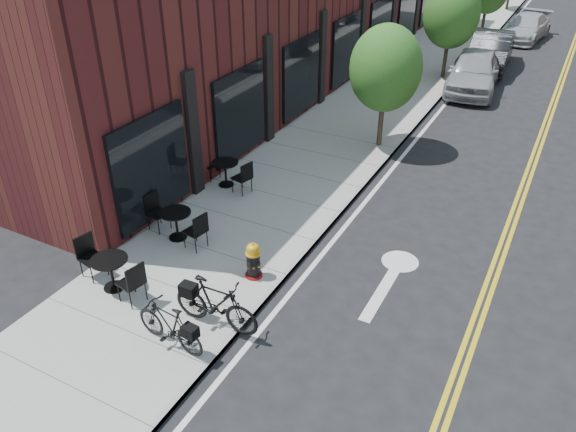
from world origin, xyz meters
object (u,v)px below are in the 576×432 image
Objects in this scene: bistro_set_c at (225,170)px; parked_car_a at (474,71)px; bistro_set_b at (176,221)px; parked_car_c at (526,27)px; bicycle_left at (169,325)px; bicycle_right at (216,304)px; parked_car_b at (490,51)px; fire_hydrant at (253,261)px; bistro_set_a at (111,269)px.

parked_car_a is at bearing 83.04° from bistro_set_c.
parked_car_c is (4.52, 24.18, 0.06)m from bistro_set_b.
bicycle_left is 0.87× the size of bicycle_right.
fire_hydrant is at bearing -98.11° from parked_car_b.
bistro_set_c reaches higher than fire_hydrant.
parked_car_a is at bearing 96.29° from fire_hydrant.
bicycle_right is 2.60m from bistro_set_a.
fire_hydrant is 2.43m from bistro_set_b.
parked_car_b reaches higher than bistro_set_a.
parked_car_c is (1.94, 26.32, -0.02)m from bicycle_right.
bistro_set_c is at bearing -150.12° from bicycle_left.
parked_car_c reaches higher than bistro_set_c.
parked_car_c reaches higher than bicycle_right.
bicycle_right reaches higher than fire_hydrant.
parked_car_b is at bearing -89.48° from parked_car_c.
bistro_set_b is 1.01× the size of bistro_set_c.
bistro_set_a is at bearing -72.23° from bistro_set_c.
parked_car_c is at bearing 91.53° from bistro_set_a.
bistro_set_b reaches higher than fire_hydrant.
fire_hydrant is 2.97m from bistro_set_a.
bicycle_right is 0.38× the size of parked_car_b.
bistro_set_a is 4.99m from bistro_set_c.
bistro_set_c is at bearing 106.19° from bistro_set_a.
parked_car_c reaches higher than bicycle_left.
bistro_set_b is 0.38× the size of parked_car_a.
fire_hydrant is 0.49× the size of bistro_set_c.
bistro_set_b is 24.60m from parked_car_c.
parked_car_b is (1.23, 20.20, 0.12)m from bicycle_right.
parked_car_a is at bearing 85.76° from bistro_set_b.
bistro_set_a reaches higher than bistro_set_c.
parked_car_b reaches higher than bicycle_left.
parked_car_b is (4.25, 15.26, 0.20)m from bistro_set_c.
bistro_set_c is 0.37× the size of parked_car_a.
bicycle_left is at bearing -87.97° from parked_car_c.
fire_hydrant is 0.19× the size of parked_car_c.
bistro_set_c is at bearing -115.72° from parked_car_a.
bicycle_left is 0.34× the size of parked_car_a.
parked_car_a reaches higher than parked_car_b.
bicycle_right is 5.79m from bistro_set_c.
bicycle_left reaches higher than fire_hydrant.
bicycle_left reaches higher than bistro_set_b.
bistro_set_b is at bearing -68.12° from bistro_set_c.
parked_car_a is at bearing -179.61° from bicycle_left.
parked_car_b is at bearing 87.30° from bistro_set_c.
bicycle_left is 0.35× the size of parked_car_c.
parked_car_a is at bearing 88.44° from bistro_set_a.
bistro_set_a is 0.39× the size of parked_car_a.
parked_car_b is (3.81, 18.06, 0.20)m from bistro_set_b.
bicycle_right is (0.47, 0.81, 0.07)m from bicycle_left.
bicycle_right is at bearing -29.22° from bistro_set_b.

